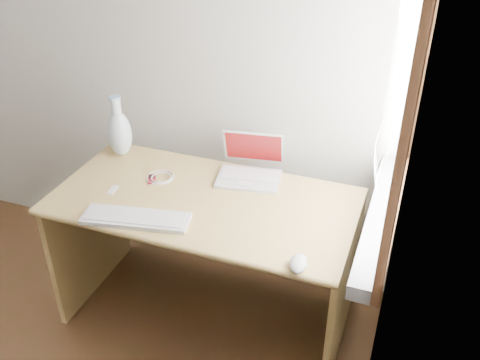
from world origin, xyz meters
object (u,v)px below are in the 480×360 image
(laptop, at_px, (251,168))
(external_keyboard, at_px, (136,218))
(vase, at_px, (119,132))
(desk, at_px, (212,225))

(laptop, relative_size, external_keyboard, 0.68)
(vase, bearing_deg, external_keyboard, -53.48)
(desk, xyz_separation_m, external_keyboard, (-0.20, -0.33, 0.21))
(laptop, height_order, vase, vase)
(desk, distance_m, laptop, 0.33)
(laptop, distance_m, vase, 0.69)
(laptop, distance_m, external_keyboard, 0.60)
(desk, height_order, laptop, laptop)
(laptop, xyz_separation_m, vase, (-0.68, -0.03, 0.08))
(desk, bearing_deg, vase, 165.02)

